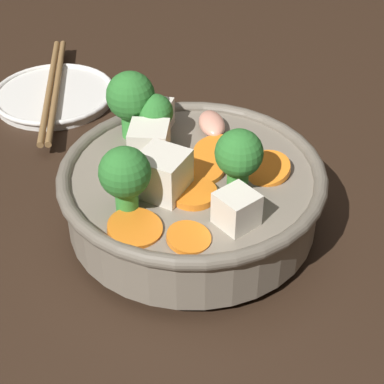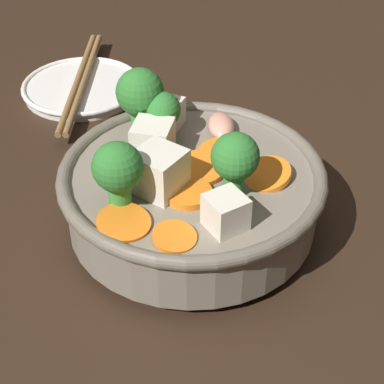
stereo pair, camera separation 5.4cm
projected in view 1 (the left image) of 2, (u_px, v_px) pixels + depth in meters
The scene contains 4 objects.
ground_plane at pixel (192, 227), 0.57m from camera, with size 3.00×3.00×0.00m, color black.
stirfry_bowl at pixel (190, 187), 0.54m from camera, with size 0.22×0.22×0.12m.
side_saucer at pixel (54, 95), 0.74m from camera, with size 0.14×0.14×0.01m.
chopsticks_pair at pixel (53, 88), 0.74m from camera, with size 0.10×0.22×0.01m.
Camera 1 is at (-0.20, -0.38, 0.38)m, focal length 60.00 mm.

